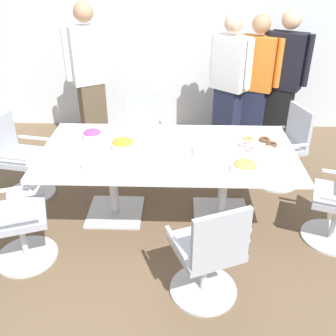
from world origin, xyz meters
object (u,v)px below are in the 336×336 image
object	(u,v)px
snack_bowl_cookies	(245,167)
person_standing_2	(255,83)
snack_bowl_candy_mix	(92,135)
person_standing_1	(229,83)
plate_stack	(91,164)
napkin_pile	(203,150)
donut_platter	(258,145)
snack_bowl_chips_orange	(123,144)
office_chair_3	(20,161)
person_standing_3	(282,81)
office_chair_4	(12,222)
office_chair_5	(209,257)
person_standing_0	(90,76)
conference_table	(168,161)
office_chair_2	(144,135)
office_chair_1	(283,150)

from	to	relation	value
snack_bowl_cookies	person_standing_2	bearing A→B (deg)	78.62
snack_bowl_candy_mix	snack_bowl_cookies	world-z (taller)	snack_bowl_candy_mix
person_standing_1	plate_stack	xyz separation A→B (m)	(-1.39, -1.94, -0.14)
napkin_pile	donut_platter	bearing A→B (deg)	17.57
person_standing_2	snack_bowl_cookies	xyz separation A→B (m)	(-0.40, -1.99, -0.11)
snack_bowl_chips_orange	donut_platter	distance (m)	1.30
office_chair_3	person_standing_3	world-z (taller)	person_standing_3
office_chair_4	person_standing_3	xyz separation A→B (m)	(2.70, 2.27, 0.55)
office_chair_5	person_standing_3	distance (m)	2.90
person_standing_1	napkin_pile	bearing A→B (deg)	116.92
person_standing_0	person_standing_1	bearing A→B (deg)	149.12
person_standing_1	napkin_pile	xyz separation A→B (m)	(-0.40, -1.66, -0.13)
snack_bowl_chips_orange	plate_stack	xyz separation A→B (m)	(-0.23, -0.35, -0.03)
person_standing_1	person_standing_3	xyz separation A→B (m)	(0.67, -0.02, 0.03)
snack_bowl_cookies	snack_bowl_chips_orange	world-z (taller)	snack_bowl_chips_orange
conference_table	person_standing_0	bearing A→B (deg)	123.63
snack_bowl_candy_mix	office_chair_2	bearing A→B (deg)	63.97
office_chair_2	office_chair_3	bearing A→B (deg)	19.25
office_chair_4	person_standing_3	world-z (taller)	person_standing_3
conference_table	person_standing_1	size ratio (longest dim) A/B	1.37
conference_table	office_chair_3	world-z (taller)	office_chair_3
conference_table	office_chair_4	distance (m)	1.49
office_chair_3	donut_platter	size ratio (longest dim) A/B	2.44
person_standing_0	office_chair_1	bearing A→B (deg)	128.70
person_standing_1	person_standing_2	world-z (taller)	person_standing_1
office_chair_2	office_chair_5	size ratio (longest dim) A/B	1.00
snack_bowl_chips_orange	snack_bowl_candy_mix	bearing A→B (deg)	149.31
office_chair_3	person_standing_2	bearing A→B (deg)	125.68
office_chair_3	office_chair_5	world-z (taller)	same
office_chair_2	office_chair_4	distance (m)	2.04
office_chair_4	plate_stack	distance (m)	0.81
conference_table	plate_stack	size ratio (longest dim) A/B	12.96
office_chair_1	person_standing_3	distance (m)	1.02
snack_bowl_chips_orange	snack_bowl_cookies	bearing A→B (deg)	-20.14
office_chair_5	donut_platter	bearing A→B (deg)	43.09
office_chair_4	person_standing_0	xyz separation A→B (m)	(0.24, 2.30, 0.59)
snack_bowl_candy_mix	snack_bowl_chips_orange	xyz separation A→B (m)	(0.33, -0.20, -0.00)
donut_platter	person_standing_3	bearing A→B (deg)	69.81
office_chair_5	person_standing_0	world-z (taller)	person_standing_0
office_chair_4	snack_bowl_candy_mix	xyz separation A→B (m)	(0.54, 0.91, 0.40)
person_standing_3	snack_bowl_cookies	size ratio (longest dim) A/B	7.98
office_chair_3	person_standing_3	xyz separation A→B (m)	(3.02, 1.22, 0.55)
conference_table	plate_stack	distance (m)	0.76
snack_bowl_candy_mix	office_chair_3	bearing A→B (deg)	169.94
office_chair_1	conference_table	bearing A→B (deg)	101.72
snack_bowl_chips_orange	napkin_pile	distance (m)	0.76
snack_bowl_chips_orange	napkin_pile	xyz separation A→B (m)	(0.76, -0.08, -0.01)
office_chair_3	office_chair_4	bearing A→B (deg)	27.53
conference_table	snack_bowl_candy_mix	distance (m)	0.80
office_chair_3	person_standing_1	distance (m)	2.70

